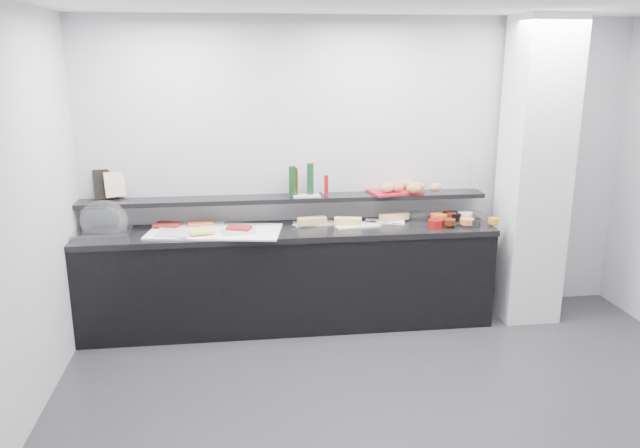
{
  "coord_description": "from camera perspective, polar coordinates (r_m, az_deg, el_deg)",
  "views": [
    {
      "loc": [
        -1.1,
        -3.53,
        2.35
      ],
      "look_at": [
        -0.45,
        1.45,
        1.0
      ],
      "focal_mm": 35.0,
      "sensor_mm": 36.0,
      "label": 1
    }
  ],
  "objects": [
    {
      "name": "bottle_brown",
      "position": [
        5.54,
        -2.3,
        3.92
      ],
      "size": [
        0.06,
        0.06,
        0.24
      ],
      "primitive_type": "cylinder",
      "rotation": [
        0.0,
        0.0,
        -0.17
      ],
      "color": "#3D160B",
      "rests_on": "condiment_tray"
    },
    {
      "name": "bread_roll_sw",
      "position": [
        5.62,
        6.14,
        3.26
      ],
      "size": [
        0.15,
        0.12,
        0.08
      ],
      "primitive_type": "ellipsoid",
      "rotation": [
        0.0,
        0.0,
        0.35
      ],
      "color": "#B77045",
      "rests_on": "bread_tray"
    },
    {
      "name": "bowl_black_fruit",
      "position": [
        5.66,
        13.84,
        0.13
      ],
      "size": [
        0.12,
        0.12,
        0.07
      ],
      "primitive_type": "cylinder",
      "rotation": [
        0.0,
        0.0,
        -0.03
      ],
      "color": "black",
      "rests_on": "counter_top"
    },
    {
      "name": "counter_top",
      "position": [
        5.45,
        -2.95,
        -0.68
      ],
      "size": [
        3.62,
        0.62,
        0.05
      ],
      "primitive_type": "cube",
      "color": "black",
      "rests_on": "buffet_cabinet"
    },
    {
      "name": "sandwich_food_mid",
      "position": [
        5.51,
        2.57,
        0.26
      ],
      "size": [
        0.26,
        0.14,
        0.06
      ],
      "primitive_type": "cube",
      "rotation": [
        0.0,
        0.0,
        -0.22
      ],
      "color": "#DFC375",
      "rests_on": "sandwich_plate_mid"
    },
    {
      "name": "carafe",
      "position": [
        5.94,
        13.98,
        4.42
      ],
      "size": [
        0.12,
        0.12,
        0.3
      ],
      "primitive_type": "cylinder",
      "rotation": [
        0.0,
        0.0,
        -0.17
      ],
      "color": "white",
      "rests_on": "wall_shelf"
    },
    {
      "name": "tongs_right",
      "position": [
        5.59,
        6.82,
        0.09
      ],
      "size": [
        0.16,
        0.05,
        0.01
      ],
      "primitive_type": "cylinder",
      "rotation": [
        0.0,
        1.57,
        0.25
      ],
      "color": "#B1B3B8",
      "rests_on": "sandwich_plate_right"
    },
    {
      "name": "food_meat_a",
      "position": [
        5.57,
        -13.75,
        -0.04
      ],
      "size": [
        0.26,
        0.21,
        0.02
      ],
      "primitive_type": "cube",
      "rotation": [
        0.0,
        0.0,
        -0.3
      ],
      "color": "maroon",
      "rests_on": "platter_meat_a"
    },
    {
      "name": "condiment_tray",
      "position": [
        5.55,
        -1.26,
        2.61
      ],
      "size": [
        0.24,
        0.15,
        0.01
      ],
      "primitive_type": "cube",
      "rotation": [
        0.0,
        0.0,
        0.02
      ],
      "color": "silver",
      "rests_on": "wall_shelf"
    },
    {
      "name": "ground",
      "position": [
        4.38,
        8.72,
        -17.59
      ],
      "size": [
        5.0,
        5.0,
        0.0
      ],
      "primitive_type": "plane",
      "color": "#2D2D30",
      "rests_on": "ground"
    },
    {
      "name": "buffet_cabinet",
      "position": [
        5.59,
        -2.88,
        -5.12
      ],
      "size": [
        3.6,
        0.6,
        0.85
      ],
      "primitive_type": "cube",
      "color": "black",
      "rests_on": "ground"
    },
    {
      "name": "fill_red_jam",
      "position": [
        5.59,
        11.69,
        0.19
      ],
      "size": [
        0.12,
        0.12,
        0.05
      ],
      "primitive_type": "cylinder",
      "rotation": [
        0.0,
        0.0,
        -0.08
      ],
      "color": "#4F1B0B",
      "rests_on": "bowl_red_jam"
    },
    {
      "name": "bowl_glass_cream",
      "position": [
        5.91,
        13.77,
        0.76
      ],
      "size": [
        0.2,
        0.2,
        0.07
      ],
      "primitive_type": "cylinder",
      "rotation": [
        0.0,
        0.0,
        -0.31
      ],
      "color": "white",
      "rests_on": "counter_top"
    },
    {
      "name": "back_wall",
      "position": [
        5.73,
        3.77,
        4.96
      ],
      "size": [
        5.0,
        0.02,
        2.7
      ],
      "primitive_type": "cube",
      "color": "#B6B8BE",
      "rests_on": "ground"
    },
    {
      "name": "bowl_red_jam",
      "position": [
        5.56,
        10.5,
        0.03
      ],
      "size": [
        0.15,
        0.15,
        0.07
      ],
      "primitive_type": "cylinder",
      "rotation": [
        0.0,
        0.0,
        -0.25
      ],
      "color": "maroon",
      "rests_on": "counter_top"
    },
    {
      "name": "tongs_mid",
      "position": [
        5.44,
        2.04,
        -0.23
      ],
      "size": [
        0.15,
        0.07,
        0.01
      ],
      "primitive_type": "cylinder",
      "rotation": [
        0.0,
        1.57,
        0.42
      ],
      "color": "silver",
      "rests_on": "sandwich_plate_mid"
    },
    {
      "name": "bread_tray",
      "position": [
        5.74,
        6.8,
        2.97
      ],
      "size": [
        0.51,
        0.41,
        0.02
      ],
      "primitive_type": "cube",
      "rotation": [
        0.0,
        0.0,
        0.21
      ],
      "color": "#AA1223",
      "rests_on": "wall_shelf"
    },
    {
      "name": "cloche_base",
      "position": [
        5.55,
        -19.33,
        -0.75
      ],
      "size": [
        0.5,
        0.34,
        0.04
      ],
      "primitive_type": "cube",
      "rotation": [
        0.0,
        0.0,
        0.03
      ],
      "color": "#A9ACB0",
      "rests_on": "counter_top"
    },
    {
      "name": "bread_roll_nw",
      "position": [
        5.74,
        6.4,
        3.51
      ],
      "size": [
        0.17,
        0.14,
        0.08
      ],
      "primitive_type": "ellipsoid",
      "rotation": [
        0.0,
        0.0,
        0.28
      ],
      "color": "#B07043",
      "rests_on": "bread_tray"
    },
    {
      "name": "fill_black_jam",
      "position": [
        5.82,
        11.69,
        0.79
      ],
      "size": [
        0.14,
        0.14,
        0.05
      ],
      "primitive_type": "cylinder",
      "rotation": [
        0.0,
        0.0,
        -0.11
      ],
      "color": "#63150E",
      "rests_on": "bowl_black_jam"
    },
    {
      "name": "bottle_hot",
      "position": [
        5.52,
        0.57,
        3.57
      ],
      "size": [
        0.04,
        0.04,
        0.18
      ],
      "primitive_type": "cylinder",
      "rotation": [
        0.0,
        0.0,
        0.06
      ],
      "color": "#AA0C15",
      "rests_on": "condiment_tray"
    },
    {
      "name": "sandwich_plate_left",
      "position": [
        5.58,
        -0.52,
        0.05
      ],
      "size": [
        0.38,
        0.19,
        0.01
      ],
      "primitive_type": "cube",
      "rotation": [
        0.0,
        0.0,
        0.08
      ],
      "color": "silver",
      "rests_on": "counter_top"
    },
    {
      "name": "bottle_green_a",
      "position": [
        5.52,
        -2.55,
        3.98
      ],
      "size": [
        0.07,
        0.07,
        0.26
      ],
      "primitive_type": "cylinder",
      "rotation": [
        0.0,
        0.0,
        -0.25
      ],
      "color": "#103B15",
      "rests_on": "condiment_tray"
    },
    {
      "name": "fill_glass_salmon",
      "position": [
        5.65,
        13.3,
        0.25
      ],
      "size": [
        0.14,
        0.14,
        0.05
      ],
      "primitive_type": "cylinder",
      "rotation": [
        0.0,
        0.0,
        0.11
      ],
      "color": "orange",
      "rests_on": "bowl_glass_salmon"
    },
    {
      "name": "framed_print",
      "position": [
        5.73,
        -18.98,
        3.46
      ],
      "size": [
        0.22,
        0.11,
        0.26
      ],
      "primitive_type": "cube",
      "rotation": [
        -0.21,
        0.0,
        0.19
      ],
      "color": "black",
      "rests_on": "wall_shelf"
    },
    {
      "name": "print_art",
      "position": [
        5.7,
        -18.25,
        3.46
      ],
      "size": [
        0.18,
        0.11,
        0.22
      ],
      "primitive_type": "cube",
      "rotation": [
        -0.21,
        0.0,
        0.36
      ],
      "color": "beige",
      "rests_on": "framed_print"
    },
    {
      "name": "bottle_green_b",
      "position": [
        5.55,
        -0.89,
        4.16
      ],
      "size": [
        0.07,
        0.07,
        0.28
      ],
      "primitive_type": "cylinder",
      "rotation": [
        0.0,
        0.0,
        0.21
      ],
      "color": "#103D1D",
      "rests_on": "condiment_tray"
    },
    {
      "name": "bread_roll_mide",
      "position": [
        5.74,
        8.81,
        3.43
      ],
      "size": [
        0.18,
        0.15,
        0.08
      ],
      "primitive_type": "ellipsoid",
      "rotation": [
        0.0,
        0.0,
        -0.39
      ],
      "color": "#B77246",
      "rests_on": "bread_tray"
    },
    {
      "name": "bowl_black_jam",
      "position": [
        5.85,
        12.05,
        0.7
      ],
      "size": [
        0.19,
        0.19,
        0.07
      ],
      "primitive_type": "cylinder",
      "rotation": [
        0.0,
        0.0,
        -0.23
      ],
      "color": "black",
      "rests_on": "counter_top"
    },
    {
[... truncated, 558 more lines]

